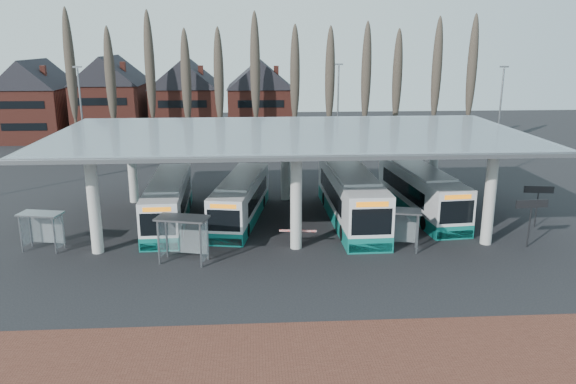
{
  "coord_description": "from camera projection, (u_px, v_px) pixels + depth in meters",
  "views": [
    {
      "loc": [
        -2.54,
        -29.94,
        12.41
      ],
      "look_at": [
        -0.21,
        7.0,
        2.36
      ],
      "focal_mm": 35.0,
      "sensor_mm": 36.0,
      "label": 1
    }
  ],
  "objects": [
    {
      "name": "shelter_1",
      "position": [
        184.0,
        229.0,
        32.07
      ],
      "size": [
        3.2,
        2.15,
        2.72
      ],
      "rotation": [
        0.0,
        0.0,
        -0.25
      ],
      "color": "gray",
      "rests_on": "ground"
    },
    {
      "name": "barrier",
      "position": [
        298.0,
        232.0,
        34.85
      ],
      "size": [
        2.31,
        0.75,
        1.15
      ],
      "rotation": [
        0.0,
        0.0,
        -0.12
      ],
      "color": "black",
      "rests_on": "ground"
    },
    {
      "name": "lamp_post_b",
      "position": [
        338.0,
        113.0,
        56.25
      ],
      "size": [
        0.8,
        0.16,
        10.17
      ],
      "color": "slate",
      "rests_on": "ground"
    },
    {
      "name": "lamp_post_a",
      "position": [
        82.0,
        120.0,
        50.93
      ],
      "size": [
        0.8,
        0.16,
        10.17
      ],
      "color": "slate",
      "rests_on": "ground"
    },
    {
      "name": "poplar_row",
      "position": [
        275.0,
        74.0,
        61.72
      ],
      "size": [
        45.1,
        1.1,
        14.5
      ],
      "color": "#473D33",
      "rests_on": "ground"
    },
    {
      "name": "townhouse_row",
      "position": [
        149.0,
        92.0,
        72.1
      ],
      "size": [
        36.8,
        10.3,
        12.25
      ],
      "color": "#5E271F",
      "rests_on": "ground"
    },
    {
      "name": "bus_1",
      "position": [
        241.0,
        200.0,
        39.79
      ],
      "size": [
        4.22,
        11.26,
        3.06
      ],
      "rotation": [
        0.0,
        0.0,
        -0.17
      ],
      "color": "silver",
      "rests_on": "ground"
    },
    {
      "name": "lamp_post_c",
      "position": [
        499.0,
        120.0,
        51.32
      ],
      "size": [
        0.8,
        0.16,
        10.17
      ],
      "color": "slate",
      "rests_on": "ground"
    },
    {
      "name": "shelter_2",
      "position": [
        398.0,
        220.0,
        34.05
      ],
      "size": [
        2.96,
        1.95,
        2.52
      ],
      "rotation": [
        0.0,
        0.0,
        -0.23
      ],
      "color": "gray",
      "rests_on": "ground"
    },
    {
      "name": "info_sign_0",
      "position": [
        531.0,
        208.0,
        34.14
      ],
      "size": [
        2.04,
        0.23,
        3.04
      ],
      "rotation": [
        0.0,
        0.0,
        0.06
      ],
      "color": "black",
      "rests_on": "ground"
    },
    {
      "name": "bus_2",
      "position": [
        351.0,
        197.0,
        39.57
      ],
      "size": [
        3.03,
        13.11,
        3.63
      ],
      "rotation": [
        0.0,
        0.0,
        0.02
      ],
      "color": "silver",
      "rests_on": "ground"
    },
    {
      "name": "station_canopy",
      "position": [
        290.0,
        141.0,
        38.46
      ],
      "size": [
        32.0,
        16.0,
        6.34
      ],
      "color": "#B8B8B4",
      "rests_on": "ground"
    },
    {
      "name": "shelter_0",
      "position": [
        42.0,
        223.0,
        33.99
      ],
      "size": [
        2.74,
        1.76,
        2.36
      ],
      "rotation": [
        0.0,
        0.0,
        -0.21
      ],
      "color": "gray",
      "rests_on": "ground"
    },
    {
      "name": "ground",
      "position": [
        299.0,
        263.0,
        32.24
      ],
      "size": [
        140.0,
        140.0,
        0.0
      ],
      "primitive_type": "plane",
      "color": "black",
      "rests_on": "ground"
    },
    {
      "name": "bus_3",
      "position": [
        420.0,
        192.0,
        41.42
      ],
      "size": [
        3.65,
        12.23,
        3.35
      ],
      "rotation": [
        0.0,
        0.0,
        0.09
      ],
      "color": "silver",
      "rests_on": "ground"
    },
    {
      "name": "bus_0",
      "position": [
        168.0,
        202.0,
        39.09
      ],
      "size": [
        2.77,
        11.36,
        3.14
      ],
      "rotation": [
        0.0,
        0.0,
        0.03
      ],
      "color": "silver",
      "rests_on": "ground"
    },
    {
      "name": "info_sign_1",
      "position": [
        538.0,
        193.0,
        37.93
      ],
      "size": [
        1.94,
        0.42,
        2.89
      ],
      "rotation": [
        0.0,
        0.0,
        -0.16
      ],
      "color": "black",
      "rests_on": "ground"
    }
  ]
}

